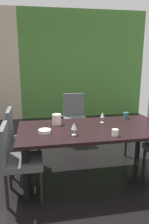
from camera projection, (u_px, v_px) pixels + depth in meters
ground_plane at (70, 171)px, 3.29m from camera, size 5.25×6.26×0.02m
garden_window_panel at (83, 65)px, 6.03m from camera, size 3.45×0.10×2.88m
dining_table at (93, 133)px, 2.99m from camera, size 2.01×1.00×0.72m
chair_head_far at (75, 115)px, 4.36m from camera, size 0.44×0.45×0.95m
chair_left_near at (17, 157)px, 2.55m from camera, size 0.44×0.44×0.92m
chair_right_far at (148, 127)px, 3.49m from camera, size 0.44×0.44×1.04m
chair_left_far at (20, 137)px, 3.15m from camera, size 0.44×0.44×0.95m
wine_glass_north at (74, 126)px, 2.67m from camera, size 0.07×0.07×0.16m
wine_glass_front at (102, 115)px, 3.19m from camera, size 0.06×0.06×0.16m
serving_bowl_near_window at (45, 131)px, 2.76m from camera, size 0.16×0.16×0.05m
cup_right at (115, 133)px, 2.66m from camera, size 0.08×0.08×0.08m
cup_corner at (126, 115)px, 3.42m from camera, size 0.08×0.08×0.10m
pitcher_east at (57, 119)px, 3.11m from camera, size 0.14×0.13×0.15m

